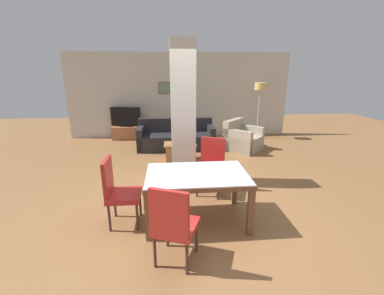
% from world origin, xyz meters
% --- Properties ---
extents(ground_plane, '(18.00, 18.00, 0.00)m').
position_xyz_m(ground_plane, '(0.00, 0.00, 0.00)').
color(ground_plane, brown).
extents(back_wall, '(7.20, 0.09, 2.70)m').
position_xyz_m(back_wall, '(-0.00, 5.16, 1.35)').
color(back_wall, beige).
rests_on(back_wall, ground_plane).
extents(divider_pillar, '(0.45, 0.40, 2.70)m').
position_xyz_m(divider_pillar, '(-0.11, 1.41, 1.35)').
color(divider_pillar, beige).
rests_on(divider_pillar, ground_plane).
extents(dining_table, '(1.46, 0.96, 0.75)m').
position_xyz_m(dining_table, '(0.00, 0.00, 0.59)').
color(dining_table, brown).
rests_on(dining_table, ground_plane).
extents(dining_chair_near_left, '(0.60, 0.60, 1.00)m').
position_xyz_m(dining_chair_near_left, '(-0.36, -0.90, 0.55)').
color(dining_chair_near_left, '#AF2623').
rests_on(dining_chair_near_left, ground_plane).
extents(dining_chair_head_left, '(0.46, 0.46, 1.00)m').
position_xyz_m(dining_chair_head_left, '(-1.12, 0.00, 0.55)').
color(dining_chair_head_left, '#AA2423').
rests_on(dining_chair_head_left, ground_plane).
extents(dining_chair_far_right, '(0.60, 0.60, 1.00)m').
position_xyz_m(dining_chair_far_right, '(0.36, 0.90, 0.55)').
color(dining_chair_far_right, '#AA1F1E').
rests_on(dining_chair_far_right, ground_plane).
extents(sofa, '(2.15, 0.85, 0.82)m').
position_xyz_m(sofa, '(-0.19, 3.75, 0.28)').
color(sofa, '#242327').
rests_on(sofa, ground_plane).
extents(armchair, '(1.21, 1.21, 0.82)m').
position_xyz_m(armchair, '(1.65, 3.41, 0.29)').
color(armchair, tan).
rests_on(armchair, ground_plane).
extents(coffee_table, '(0.79, 0.48, 0.43)m').
position_xyz_m(coffee_table, '(-0.13, 2.69, 0.22)').
color(coffee_table, '#A16D3F').
rests_on(coffee_table, ground_plane).
extents(bottle, '(0.07, 0.07, 0.23)m').
position_xyz_m(bottle, '(-0.26, 2.64, 0.52)').
color(bottle, '#194C23').
rests_on(bottle, coffee_table).
extents(tv_stand, '(0.92, 0.40, 0.42)m').
position_xyz_m(tv_stand, '(-1.75, 4.88, 0.21)').
color(tv_stand, '#AB6A44').
rests_on(tv_stand, ground_plane).
extents(tv_screen, '(0.96, 0.27, 0.62)m').
position_xyz_m(tv_screen, '(-1.75, 4.88, 0.72)').
color(tv_screen, black).
rests_on(tv_screen, tv_stand).
extents(floor_lamp, '(0.36, 0.36, 1.78)m').
position_xyz_m(floor_lamp, '(2.50, 4.61, 1.51)').
color(floor_lamp, '#B7B7BC').
rests_on(floor_lamp, ground_plane).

